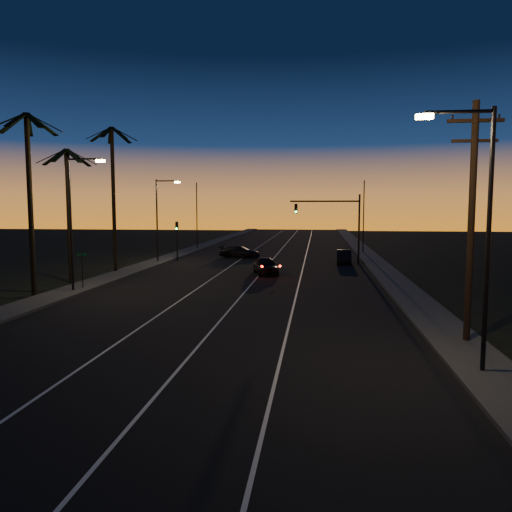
# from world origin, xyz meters

# --- Properties ---
(ground) EXTENTS (220.00, 220.00, 0.00)m
(ground) POSITION_xyz_m (0.00, 0.00, 0.00)
(ground) COLOR black
(ground) RESTS_ON ground
(road) EXTENTS (20.00, 170.00, 0.01)m
(road) POSITION_xyz_m (0.00, 30.00, 0.01)
(road) COLOR black
(road) RESTS_ON ground
(sidewalk_left) EXTENTS (2.40, 170.00, 0.16)m
(sidewalk_left) POSITION_xyz_m (-11.20, 30.00, 0.08)
(sidewalk_left) COLOR #373735
(sidewalk_left) RESTS_ON ground
(sidewalk_right) EXTENTS (2.40, 170.00, 0.16)m
(sidewalk_right) POSITION_xyz_m (11.20, 30.00, 0.08)
(sidewalk_right) COLOR #373735
(sidewalk_right) RESTS_ON ground
(lane_stripe_left) EXTENTS (0.12, 160.00, 0.01)m
(lane_stripe_left) POSITION_xyz_m (-3.00, 30.00, 0.02)
(lane_stripe_left) COLOR silver
(lane_stripe_left) RESTS_ON road
(lane_stripe_mid) EXTENTS (0.12, 160.00, 0.01)m
(lane_stripe_mid) POSITION_xyz_m (0.50, 30.00, 0.02)
(lane_stripe_mid) COLOR silver
(lane_stripe_mid) RESTS_ON road
(lane_stripe_right) EXTENTS (0.12, 160.00, 0.01)m
(lane_stripe_right) POSITION_xyz_m (4.00, 30.00, 0.02)
(lane_stripe_right) COLOR silver
(lane_stripe_right) RESTS_ON road
(palm_near) EXTENTS (4.25, 4.16, 11.53)m
(palm_near) POSITION_xyz_m (-12.60, 18.00, 7.07)
(palm_near) COLOR black
(palm_near) RESTS_ON ground
(palm_mid) EXTENTS (4.25, 4.16, 10.03)m
(palm_mid) POSITION_xyz_m (-13.20, 24.00, 6.25)
(palm_mid) COLOR black
(palm_mid) RESTS_ON ground
(palm_far) EXTENTS (4.25, 4.16, 12.53)m
(palm_far) POSITION_xyz_m (-12.20, 30.00, 7.61)
(palm_far) COLOR black
(palm_far) RESTS_ON ground
(streetlight_left_near) EXTENTS (2.55, 0.26, 9.00)m
(streetlight_left_near) POSITION_xyz_m (-10.70, 20.00, 5.32)
(streetlight_left_near) COLOR black
(streetlight_left_near) RESTS_ON ground
(streetlight_left_far) EXTENTS (2.55, 0.26, 8.50)m
(streetlight_left_far) POSITION_xyz_m (-10.69, 38.00, 5.06)
(streetlight_left_far) COLOR black
(streetlight_left_far) RESTS_ON ground
(streetlight_right_near) EXTENTS (2.55, 0.26, 9.00)m
(streetlight_right_near) POSITION_xyz_m (10.70, 6.00, 5.32)
(streetlight_right_near) COLOR black
(streetlight_right_near) RESTS_ON ground
(street_sign) EXTENTS (0.70, 0.06, 2.60)m
(street_sign) POSITION_xyz_m (-10.80, 21.00, 1.66)
(street_sign) COLOR black
(street_sign) RESTS_ON ground
(utility_pole) EXTENTS (2.20, 0.28, 10.00)m
(utility_pole) POSITION_xyz_m (11.60, 10.00, 5.32)
(utility_pole) COLOR black
(utility_pole) RESTS_ON ground
(signal_mast) EXTENTS (7.10, 0.41, 7.00)m
(signal_mast) POSITION_xyz_m (7.14, 39.99, 4.78)
(signal_mast) COLOR black
(signal_mast) RESTS_ON ground
(signal_post) EXTENTS (0.28, 0.37, 4.20)m
(signal_post) POSITION_xyz_m (-9.50, 39.98, 2.89)
(signal_post) COLOR black
(signal_post) RESTS_ON ground
(far_pole_left) EXTENTS (0.14, 0.14, 9.00)m
(far_pole_left) POSITION_xyz_m (-11.00, 55.00, 4.50)
(far_pole_left) COLOR black
(far_pole_left) RESTS_ON ground
(far_pole_right) EXTENTS (0.14, 0.14, 9.00)m
(far_pole_right) POSITION_xyz_m (11.00, 52.00, 4.50)
(far_pole_right) COLOR black
(far_pole_right) RESTS_ON ground
(lead_car) EXTENTS (2.93, 5.08, 1.47)m
(lead_car) POSITION_xyz_m (0.95, 30.57, 0.75)
(lead_car) COLOR black
(lead_car) RESTS_ON road
(right_car) EXTENTS (1.60, 4.19, 1.37)m
(right_car) POSITION_xyz_m (8.02, 39.56, 0.69)
(right_car) COLOR black
(right_car) RESTS_ON road
(cross_car) EXTENTS (4.69, 2.02, 1.34)m
(cross_car) POSITION_xyz_m (-3.35, 43.81, 0.68)
(cross_car) COLOR black
(cross_car) RESTS_ON road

